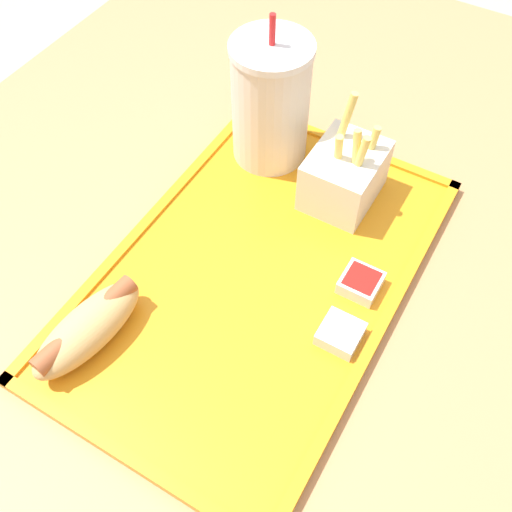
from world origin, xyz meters
TOP-DOWN VIEW (x-y plane):
  - ground_plane at (0.00, 0.00)m, footprint 8.00×8.00m
  - dining_table at (0.00, 0.00)m, footprint 1.22×0.99m
  - food_tray at (-0.03, 0.01)m, footprint 0.47×0.30m
  - soda_cup at (0.14, 0.09)m, footprint 0.09×0.09m
  - hot_dog_far at (-0.18, 0.11)m, footprint 0.14×0.06m
  - fries_carton at (0.12, -0.02)m, footprint 0.09×0.08m
  - sauce_cup_mayo at (-0.05, -0.10)m, footprint 0.04×0.04m
  - sauce_cup_ketchup at (0.01, -0.09)m, footprint 0.04×0.04m

SIDE VIEW (x-z plane):
  - ground_plane at x=0.00m, z-range 0.00..0.00m
  - dining_table at x=0.00m, z-range 0.00..0.73m
  - food_tray at x=-0.03m, z-range 0.73..0.74m
  - sauce_cup_mayo at x=-0.05m, z-range 0.74..0.76m
  - sauce_cup_ketchup at x=0.01m, z-range 0.74..0.76m
  - hot_dog_far at x=-0.18m, z-range 0.74..0.78m
  - fries_carton at x=0.12m, z-range 0.71..0.84m
  - soda_cup at x=0.14m, z-range 0.72..0.91m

